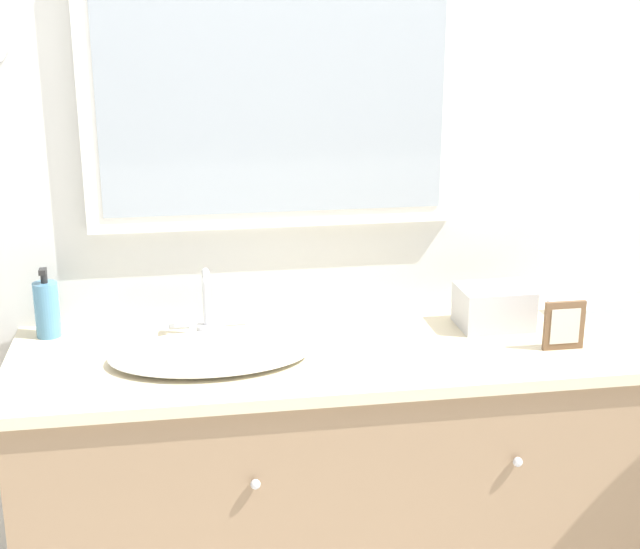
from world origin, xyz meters
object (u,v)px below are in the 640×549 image
object	(u,v)px
picture_frame	(564,325)
soap_bottle	(47,309)
appliance_box	(494,307)
sink_basin	(210,351)

from	to	relation	value
picture_frame	soap_bottle	bearing A→B (deg)	166.66
soap_bottle	appliance_box	xyz separation A→B (m)	(1.20, -0.12, -0.02)
soap_bottle	appliance_box	distance (m)	1.21
appliance_box	picture_frame	world-z (taller)	picture_frame
sink_basin	picture_frame	size ratio (longest dim) A/B	3.92
soap_bottle	picture_frame	world-z (taller)	soap_bottle
sink_basin	picture_frame	distance (m)	0.90
sink_basin	appliance_box	size ratio (longest dim) A/B	2.61
sink_basin	soap_bottle	size ratio (longest dim) A/B	2.64
sink_basin	picture_frame	world-z (taller)	sink_basin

